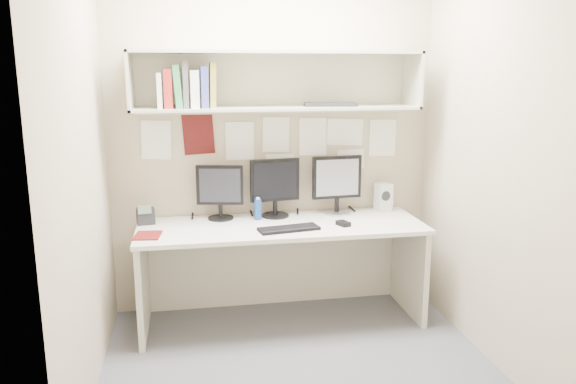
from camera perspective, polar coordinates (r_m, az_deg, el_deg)
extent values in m
cube|color=#4B4B51|center=(3.65, 1.11, -17.13)|extent=(2.40, 2.00, 0.01)
cube|color=tan|center=(4.19, -1.51, 5.56)|extent=(2.40, 0.02, 2.60)
cube|color=tan|center=(2.26, 6.20, -0.39)|extent=(2.40, 0.02, 2.60)
cube|color=tan|center=(3.20, -20.36, 2.68)|extent=(0.02, 2.00, 2.60)
cube|color=tan|center=(3.64, 20.08, 3.79)|extent=(0.02, 2.00, 2.60)
cube|color=beige|center=(3.96, -0.67, -3.50)|extent=(2.00, 0.70, 0.03)
cube|color=beige|center=(4.38, -1.38, -6.93)|extent=(1.96, 0.02, 0.70)
cube|color=beige|center=(3.98, -1.09, 8.53)|extent=(2.00, 0.38, 0.02)
cube|color=beige|center=(3.97, -1.12, 14.01)|extent=(2.00, 0.38, 0.02)
cube|color=beige|center=(4.15, -1.51, 11.31)|extent=(2.00, 0.02, 0.40)
cube|color=beige|center=(3.94, -15.75, 10.80)|extent=(0.02, 0.38, 0.40)
cube|color=beige|center=(4.24, 12.48, 11.05)|extent=(0.02, 0.38, 0.40)
cylinder|color=black|center=(4.12, -6.85, -2.63)|extent=(0.19, 0.19, 0.01)
cylinder|color=black|center=(4.10, -6.87, -1.92)|extent=(0.03, 0.03, 0.09)
cube|color=black|center=(4.07, -6.95, 0.71)|extent=(0.34, 0.10, 0.29)
cube|color=black|center=(4.05, -6.93, 0.66)|extent=(0.29, 0.06, 0.24)
cylinder|color=black|center=(4.16, -1.31, -2.39)|extent=(0.20, 0.20, 0.01)
cylinder|color=black|center=(4.14, -1.31, -1.62)|extent=(0.03, 0.03, 0.10)
cube|color=black|center=(4.11, -1.35, 1.23)|extent=(0.37, 0.08, 0.31)
cube|color=black|center=(4.09, -1.31, 1.17)|extent=(0.32, 0.04, 0.27)
cylinder|color=#A5A5AA|center=(4.25, 4.96, -2.10)|extent=(0.21, 0.21, 0.02)
cylinder|color=black|center=(4.24, 4.98, -1.32)|extent=(0.03, 0.03, 0.10)
cube|color=black|center=(4.21, 4.99, 1.51)|extent=(0.38, 0.06, 0.32)
cube|color=#BCBBC1|center=(4.19, 5.06, 1.46)|extent=(0.33, 0.03, 0.27)
cube|color=black|center=(3.80, 0.08, -3.75)|extent=(0.43, 0.21, 0.02)
cube|color=black|center=(3.93, 5.64, -3.20)|extent=(0.10, 0.12, 0.03)
cube|color=#B8B8B4|center=(4.36, 9.66, -0.51)|extent=(0.13, 0.13, 0.21)
cylinder|color=black|center=(4.31, 9.92, -0.40)|extent=(0.07, 0.02, 0.08)
cylinder|color=navy|center=(4.06, -3.07, -1.77)|extent=(0.05, 0.05, 0.15)
cylinder|color=white|center=(4.05, -3.08, -0.68)|extent=(0.03, 0.03, 0.02)
cube|color=#5C0F0F|center=(3.78, -14.07, -4.30)|extent=(0.19, 0.22, 0.01)
cube|color=black|center=(4.08, -14.27, -2.38)|extent=(0.14, 0.12, 0.11)
cube|color=#4C6659|center=(4.01, -14.36, -1.74)|extent=(0.09, 0.02, 0.06)
cube|color=white|center=(3.88, -12.88, 10.00)|extent=(0.03, 0.19, 0.23)
cube|color=#A21F1D|center=(3.88, -12.06, 10.22)|extent=(0.05, 0.19, 0.26)
cube|color=#2B8247|center=(3.88, -11.14, 10.45)|extent=(0.04, 0.19, 0.28)
cube|color=#46454A|center=(3.88, -10.36, 10.67)|extent=(0.03, 0.19, 0.31)
cube|color=white|center=(3.88, -9.46, 10.26)|extent=(0.06, 0.19, 0.25)
cube|color=#373E89|center=(3.88, -8.49, 10.48)|extent=(0.05, 0.19, 0.28)
cube|color=olive|center=(3.88, -7.67, 10.70)|extent=(0.04, 0.19, 0.30)
cube|color=black|center=(4.02, 4.34, 8.87)|extent=(0.39, 0.19, 0.03)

